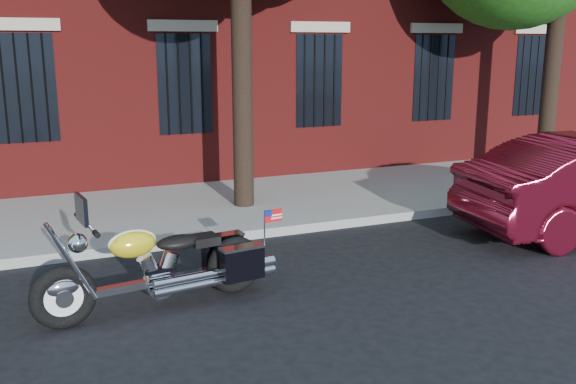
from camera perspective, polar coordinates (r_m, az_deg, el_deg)
name	(u,v)px	position (r m, az deg, el deg)	size (l,w,h in m)	color
ground	(277,266)	(8.96, -0.95, -6.62)	(120.00, 120.00, 0.00)	black
curb	(245,234)	(10.17, -3.83, -3.77)	(40.00, 0.16, 0.15)	gray
sidewalk	(212,207)	(11.90, -6.75, -1.31)	(40.00, 3.60, 0.15)	gray
motorcycle	(167,268)	(7.60, -10.73, -6.62)	(2.91, 1.04, 1.45)	black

